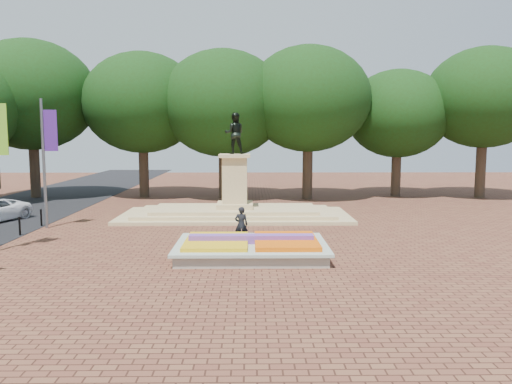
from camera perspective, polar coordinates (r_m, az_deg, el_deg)
ground at (r=23.10m, az=-3.04°, el=-6.13°), size 90.00×90.00×0.00m
flower_bed at (r=21.05m, az=-0.47°, el=-6.33°), size 6.30×4.30×0.91m
monument at (r=30.82m, az=-2.42°, el=-1.26°), size 14.00×6.00×6.40m
tree_row_back at (r=40.57m, az=1.32°, el=8.81°), size 44.80×8.80×10.43m
pedestrian at (r=23.59m, az=-1.70°, el=-3.75°), size 0.64×0.43×1.71m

